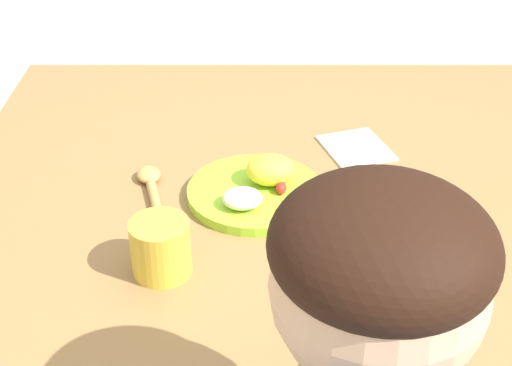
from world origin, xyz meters
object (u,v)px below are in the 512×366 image
at_px(fork, 371,190).
at_px(drinking_cup, 161,248).
at_px(spoon, 153,190).
at_px(plate, 259,188).

bearing_deg(fork, drinking_cup, 113.21).
bearing_deg(fork, spoon, 82.21).
xyz_separation_m(spoon, drinking_cup, (0.04, -0.19, 0.03)).
xyz_separation_m(fork, drinking_cup, (-0.31, -0.20, 0.04)).
distance_m(plate, spoon, 0.17).
bearing_deg(fork, plate, 85.92).
distance_m(fork, drinking_cup, 0.37).
bearing_deg(drinking_cup, plate, 54.42).
bearing_deg(spoon, drinking_cup, 176.29).
relative_size(plate, drinking_cup, 2.64).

